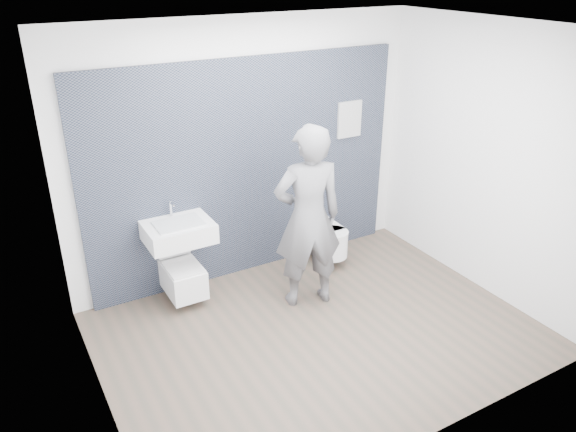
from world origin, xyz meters
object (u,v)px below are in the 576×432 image
washbasin (179,232)px  toilet_square (183,277)px  visitor (308,218)px  toilet_rounded (327,240)px

washbasin → toilet_square: bearing=-90.0°
washbasin → visitor: 1.30m
toilet_square → toilet_rounded: size_ratio=1.16×
toilet_square → visitor: (1.12, -0.64, 0.68)m
washbasin → toilet_rounded: washbasin is taller
washbasin → toilet_rounded: size_ratio=1.11×
toilet_square → washbasin: bearing=90.0°
toilet_rounded → washbasin: bearing=178.3°
toilet_rounded → toilet_square: bearing=178.5°
visitor → toilet_rounded: bearing=-124.3°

